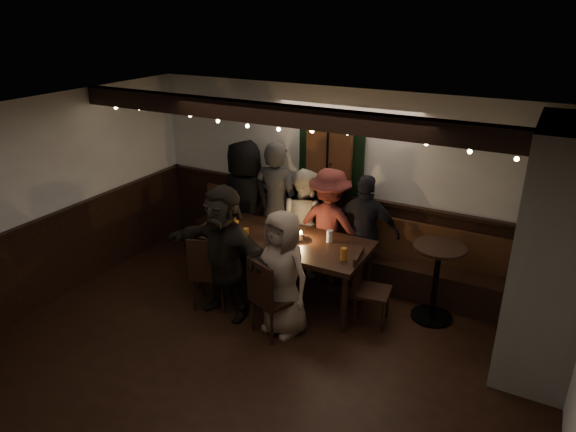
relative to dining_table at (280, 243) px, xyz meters
The scene contains 13 objects.
room 1.52m from the dining_table, ahead, with size 6.02×5.01×2.62m.
dining_table is the anchor object (origin of this frame).
chair_near_left 0.97m from the dining_table, 130.36° to the right, with size 0.57×0.57×0.99m.
chair_near_right 0.96m from the dining_table, 69.93° to the right, with size 0.58×0.58×0.98m.
chair_end 1.22m from the dining_table, ahead, with size 0.46×0.46×0.91m.
high_top 1.96m from the dining_table, 11.31° to the left, with size 0.62×0.62×0.98m.
person_a 1.14m from the dining_table, 146.05° to the left, with size 0.90×0.59×1.84m, color black.
person_b 0.87m from the dining_table, 123.26° to the left, with size 0.68×0.45×1.87m, color #2B2B2C.
person_c 0.76m from the dining_table, 92.78° to the left, with size 0.74×0.58×1.53m, color beige.
person_d 0.78m from the dining_table, 60.97° to the left, with size 1.04×0.60×1.61m, color #531F1E.
person_e 1.16m from the dining_table, 41.64° to the left, with size 0.92×0.38×1.57m, color black.
person_f 0.81m from the dining_table, 118.63° to the right, with size 1.56×0.50×1.68m, color black.
person_g 0.83m from the dining_table, 59.19° to the right, with size 0.74×0.48×1.52m, color gray.
Camera 1 is at (2.49, -3.81, 3.59)m, focal length 32.00 mm.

